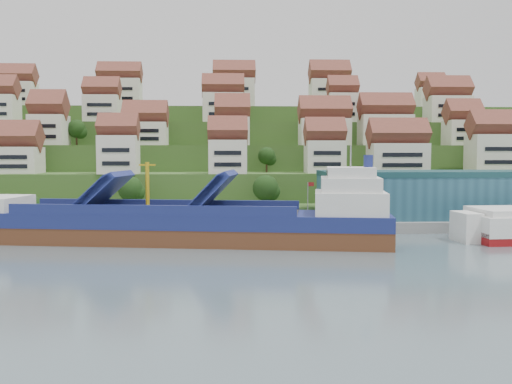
{
  "coord_description": "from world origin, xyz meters",
  "views": [
    {
      "loc": [
        2.43,
        -102.55,
        16.16
      ],
      "look_at": [
        7.84,
        14.0,
        8.0
      ],
      "focal_mm": 40.0,
      "sensor_mm": 36.0,
      "label": 1
    }
  ],
  "objects": [
    {
      "name": "ground",
      "position": [
        0.0,
        0.0,
        0.0
      ],
      "size": [
        300.0,
        300.0,
        0.0
      ],
      "primitive_type": "plane",
      "color": "slate",
      "rests_on": "ground"
    },
    {
      "name": "quay",
      "position": [
        20.0,
        15.0,
        1.1
      ],
      "size": [
        180.0,
        14.0,
        2.2
      ],
      "primitive_type": "cube",
      "color": "gray",
      "rests_on": "ground"
    },
    {
      "name": "hillside",
      "position": [
        0.0,
        103.55,
        10.66
      ],
      "size": [
        260.0,
        128.0,
        31.0
      ],
      "color": "#2D4C1E",
      "rests_on": "ground"
    },
    {
      "name": "hillside_village",
      "position": [
        10.06,
        62.71,
        25.18
      ],
      "size": [
        150.36,
        62.98,
        29.33
      ],
      "color": "silver",
      "rests_on": "ground"
    },
    {
      "name": "hillside_trees",
      "position": [
        -17.32,
        44.12,
        16.46
      ],
      "size": [
        118.29,
        61.75,
        30.87
      ],
      "color": "#1C3C14",
      "rests_on": "ground"
    },
    {
      "name": "warehouse",
      "position": [
        52.0,
        17.0,
        7.2
      ],
      "size": [
        60.0,
        15.0,
        10.0
      ],
      "primitive_type": "cube",
      "color": "#27576C",
      "rests_on": "quay"
    },
    {
      "name": "flagpole",
      "position": [
        18.11,
        10.0,
        6.88
      ],
      "size": [
        1.28,
        0.16,
        8.0
      ],
      "color": "gray",
      "rests_on": "quay"
    },
    {
      "name": "cargo_ship",
      "position": [
        -6.14,
        -1.37,
        3.28
      ],
      "size": [
        78.44,
        23.69,
        17.19
      ],
      "rotation": [
        0.0,
        0.0,
        -0.15
      ],
      "color": "brown",
      "rests_on": "ground"
    }
  ]
}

